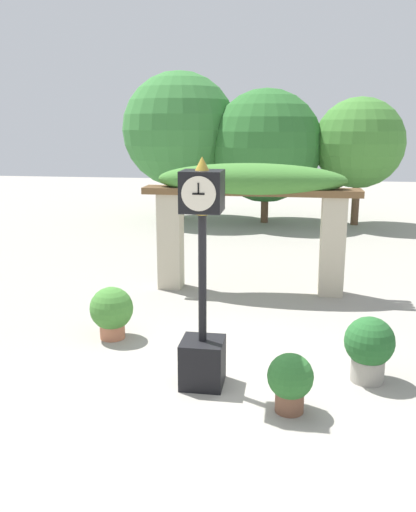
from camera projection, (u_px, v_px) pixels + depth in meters
The scene contains 7 objects.
ground_plane at pixel (224, 382), 7.79m from camera, with size 60.00×60.00×0.00m, color gray.
pedestal_clock at pixel (202, 292), 7.41m from camera, with size 0.60×0.60×3.21m.
pergola at pixel (251, 197), 11.63m from camera, with size 4.67×1.11×2.82m.
potted_plant_near_left at pixel (112, 311), 9.30m from camera, with size 0.75×0.75×0.91m.
potted_plant_near_right at pixel (290, 380), 6.90m from camera, with size 0.60×0.60×0.78m.
potted_plant_far_left at pixel (369, 346), 7.72m from camera, with size 0.71×0.71×0.96m.
tree_line at pixel (244, 138), 20.14m from camera, with size 10.42×4.49×5.59m.
Camera 1 is at (0.86, -7.09, 3.60)m, focal length 38.00 mm.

